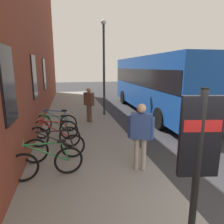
% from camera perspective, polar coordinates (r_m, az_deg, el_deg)
% --- Properties ---
extents(ground, '(60.00, 60.00, 0.00)m').
position_cam_1_polar(ground, '(9.56, 8.22, -4.36)').
color(ground, '#2D2D30').
extents(sidewalk_pavement, '(24.00, 3.50, 0.12)m').
position_cam_1_polar(sidewalk_pavement, '(10.90, -9.26, -1.95)').
color(sidewalk_pavement, gray).
rests_on(sidewalk_pavement, ground).
extents(station_facade, '(22.00, 0.65, 9.18)m').
position_cam_1_polar(station_facade, '(11.78, -21.11, 20.68)').
color(station_facade, brown).
rests_on(station_facade, ground).
extents(bicycle_by_door, '(0.48, 1.76, 0.97)m').
position_cam_1_polar(bicycle_by_door, '(5.26, -17.91, -13.48)').
color(bicycle_by_door, black).
rests_on(bicycle_by_door, sidewalk_pavement).
extents(bicycle_mid_rack, '(0.48, 1.76, 0.97)m').
position_cam_1_polar(bicycle_mid_rack, '(6.10, -15.81, -9.63)').
color(bicycle_mid_rack, black).
rests_on(bicycle_mid_rack, sidewalk_pavement).
extents(bicycle_far_end, '(0.53, 1.75, 0.97)m').
position_cam_1_polar(bicycle_far_end, '(7.06, -16.02, -6.57)').
color(bicycle_far_end, black).
rests_on(bicycle_far_end, sidewalk_pavement).
extents(bicycle_under_window, '(0.64, 1.72, 0.97)m').
position_cam_1_polar(bicycle_under_window, '(7.83, -15.82, -4.65)').
color(bicycle_under_window, black).
rests_on(bicycle_under_window, sidewalk_pavement).
extents(bicycle_nearest_sign, '(0.57, 1.74, 0.97)m').
position_cam_1_polar(bicycle_nearest_sign, '(8.73, -15.55, -2.86)').
color(bicycle_nearest_sign, black).
rests_on(bicycle_nearest_sign, sidewalk_pavement).
extents(transit_info_sign, '(0.18, 0.56, 2.40)m').
position_cam_1_polar(transit_info_sign, '(2.94, 23.43, -9.36)').
color(transit_info_sign, black).
rests_on(transit_info_sign, sidewalk_pavement).
extents(city_bus, '(10.56, 2.86, 3.35)m').
position_cam_1_polar(city_bus, '(12.65, 12.41, 8.47)').
color(city_bus, '#1951B2').
rests_on(city_bus, ground).
extents(pedestrian_near_bus, '(0.45, 0.61, 1.77)m').
position_cam_1_polar(pedestrian_near_bus, '(5.18, 8.16, -5.16)').
color(pedestrian_near_bus, '#B2A599').
rests_on(pedestrian_near_bus, sidewalk_pavement).
extents(pedestrian_crossing_street, '(0.52, 0.51, 1.69)m').
position_cam_1_polar(pedestrian_crossing_street, '(9.85, -6.53, 3.07)').
color(pedestrian_crossing_street, brown).
rests_on(pedestrian_crossing_street, sidewalk_pavement).
extents(street_lamp, '(0.28, 0.28, 5.07)m').
position_cam_1_polar(street_lamp, '(11.19, -2.31, 14.45)').
color(street_lamp, '#333338').
rests_on(street_lamp, sidewalk_pavement).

